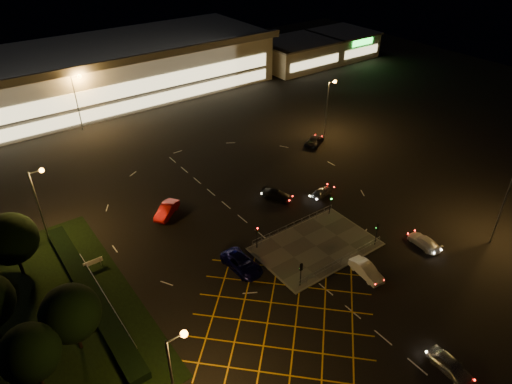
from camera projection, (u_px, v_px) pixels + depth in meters
ground at (293, 244)px, 55.89m from camera, size 180.00×180.00×0.00m
pedestrian_island at (316, 246)px, 55.49m from camera, size 14.00×9.00×0.12m
grass_verge at (42, 317)px, 46.13m from camera, size 18.00×30.00×0.08m
hedge at (90, 293)px, 48.35m from camera, size 2.00×26.00×1.00m
supermarket at (103, 71)px, 95.14m from camera, size 72.00×26.50×10.50m
retail_unit_a at (296, 53)px, 113.56m from camera, size 18.80×14.80×6.35m
retail_unit_b at (342, 43)px, 121.44m from camera, size 14.80×14.80×6.35m
streetlight_sw at (176, 369)px, 33.53m from camera, size 1.78×0.56×10.03m
streetlight_se at (508, 197)px, 52.90m from camera, size 1.78×0.56×10.03m
streetlight_nw at (40, 196)px, 52.94m from camera, size 1.78×0.56×10.03m
streetlight_ne at (329, 101)px, 78.00m from camera, size 1.78×0.56×10.03m
streetlight_far_left at (78, 95)px, 80.25m from camera, size 1.78×0.56×10.03m
streetlight_far_right at (255, 54)px, 101.36m from camera, size 1.78×0.56×10.03m
signal_sw at (301, 270)px, 48.56m from camera, size 0.28×0.30×3.15m
signal_se at (377, 230)px, 54.48m from camera, size 0.28×0.30×3.15m
signal_nw at (257, 233)px, 53.99m from camera, size 0.28×0.30×3.15m
signal_ne at (331, 200)px, 59.91m from camera, size 0.28×0.30×3.15m
tree_a at (30, 353)px, 37.37m from camera, size 5.04×5.04×6.86m
tree_c at (11, 239)px, 48.90m from camera, size 5.76×5.76×7.84m
tree_e at (70, 313)px, 40.54m from camera, size 5.40×5.40×7.35m
car_near_silver at (450, 365)px, 40.58m from camera, size 2.03×4.38×1.45m
car_queue_white at (366, 270)px, 50.92m from camera, size 2.03×4.64×1.48m
car_left_blue at (242, 263)px, 51.84m from camera, size 2.88×5.74×1.56m
car_far_dkgrey at (277, 195)px, 64.01m from camera, size 3.73×4.81×1.30m
car_right_silver at (322, 192)px, 64.76m from camera, size 3.88×2.14×1.25m
car_circ_red at (167, 210)px, 60.68m from camera, size 4.78×4.15×1.56m
car_east_grey at (315, 141)px, 78.29m from camera, size 5.34×4.31×1.35m
car_approach_white at (424, 242)px, 55.32m from camera, size 2.28×4.58×1.28m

